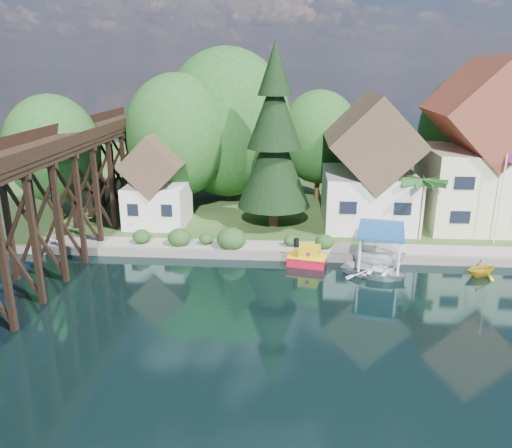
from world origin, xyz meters
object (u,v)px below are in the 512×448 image
at_px(trestle_bridge, 46,195).
at_px(boat_white_a, 374,270).
at_px(house_center, 479,156).
at_px(shed, 157,186).
at_px(conifer, 274,141).
at_px(flagpole, 504,189).
at_px(boat_canopy, 379,251).
at_px(palm_tree, 423,184).
at_px(boat_yellow, 482,267).
at_px(house_left, 370,171).
at_px(tugboat, 308,257).

relative_size(trestle_bridge, boat_white_a, 10.10).
xyz_separation_m(trestle_bridge, boat_white_a, (22.16, 0.43, -4.90)).
bearing_deg(house_center, boat_white_a, -132.08).
xyz_separation_m(shed, conifer, (9.95, -0.03, 3.90)).
bearing_deg(flagpole, trestle_bridge, -169.03).
bearing_deg(conifer, trestle_bridge, -148.14).
bearing_deg(boat_canopy, palm_tree, 53.34).
bearing_deg(boat_yellow, boat_canopy, 59.77).
distance_m(house_left, flagpole, 10.32).
distance_m(house_center, boat_yellow, 12.11).
distance_m(house_center, flagpole, 5.33).
distance_m(boat_canopy, boat_yellow, 6.83).
relative_size(house_left, conifer, 0.73).
bearing_deg(shed, house_left, 4.77).
bearing_deg(conifer, boat_canopy, -43.87).
height_order(house_center, palm_tree, house_center).
xyz_separation_m(conifer, boat_white_a, (7.21, -8.86, -7.28)).
bearing_deg(boat_canopy, boat_white_a, -109.63).
xyz_separation_m(house_left, palm_tree, (3.52, -3.79, -0.20)).
bearing_deg(trestle_bridge, flagpole, 10.97).
xyz_separation_m(trestle_bridge, tugboat, (17.69, 1.98, -4.75)).
bearing_deg(conifer, house_center, 6.81).
xyz_separation_m(house_left, boat_white_a, (-0.84, -10.40, -4.69)).
height_order(house_center, boat_white_a, house_center).
xyz_separation_m(house_left, conifer, (-8.05, -1.54, 2.59)).
height_order(house_left, boat_white_a, house_left).
distance_m(house_center, boat_canopy, 14.25).
bearing_deg(boat_yellow, tugboat, 62.35).
bearing_deg(flagpole, conifer, 170.03).
relative_size(shed, boat_white_a, 1.79).
bearing_deg(palm_tree, shed, 173.94).
bearing_deg(house_left, boat_white_a, -94.62).
xyz_separation_m(house_center, boat_white_a, (-9.84, -10.90, -5.96)).
bearing_deg(boat_canopy, trestle_bridge, -175.28).
relative_size(trestle_bridge, house_left, 4.01).
bearing_deg(tugboat, boat_yellow, -4.76).
xyz_separation_m(flagpole, tugboat, (-14.56, -4.27, -4.20)).
relative_size(tugboat, boat_yellow, 1.24).
relative_size(shed, conifer, 0.52).
height_order(palm_tree, boat_canopy, palm_tree).
relative_size(trestle_bridge, conifer, 2.94).
xyz_separation_m(shed, boat_canopy, (17.67, -7.46, -2.58)).
bearing_deg(boat_canopy, conifer, 136.13).
relative_size(conifer, boat_canopy, 3.01).
relative_size(shed, boat_yellow, 3.26).
relative_size(trestle_bridge, tugboat, 14.80).
bearing_deg(shed, house_center, 4.24).
bearing_deg(house_center, flagpole, -87.20).
height_order(flagpole, boat_white_a, flagpole).
xyz_separation_m(tugboat, boat_white_a, (4.47, -1.55, -0.14)).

